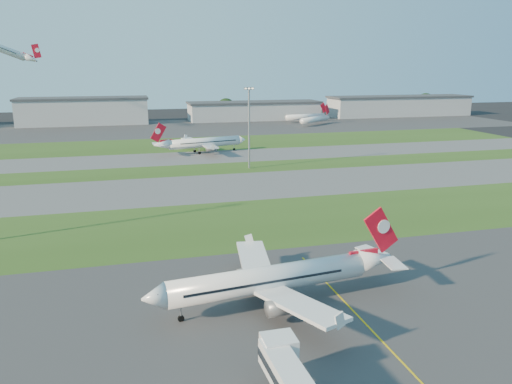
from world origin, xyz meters
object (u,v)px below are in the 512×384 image
object	(u,v)px
mini_jet_near	(315,119)
light_mast_centre	(249,123)
airliner_taxiing	(204,143)
mini_jet_far	(305,117)
airliner_parked	(271,279)

from	to	relation	value
mini_jet_near	light_mast_centre	bearing A→B (deg)	-157.50
airliner_taxiing	mini_jet_far	xyz separation A→B (m)	(75.12, 92.20, -0.57)
airliner_parked	mini_jet_far	xyz separation A→B (m)	(86.03, 219.10, -0.57)
airliner_taxiing	mini_jet_far	size ratio (longest dim) A/B	1.23
airliner_taxiing	light_mast_centre	xyz separation A→B (m)	(9.36, -33.57, 10.96)
airliner_taxiing	light_mast_centre	bearing A→B (deg)	92.79
airliner_parked	mini_jet_near	xyz separation A→B (m)	(86.07, 203.61, -0.57)
light_mast_centre	airliner_taxiing	bearing A→B (deg)	105.57
mini_jet_far	light_mast_centre	world-z (taller)	light_mast_centre
airliner_taxiing	mini_jet_far	world-z (taller)	airliner_taxiing
mini_jet_far	airliner_taxiing	bearing A→B (deg)	-141.68
light_mast_centre	airliner_parked	bearing A→B (deg)	-102.25
airliner_parked	light_mast_centre	bearing A→B (deg)	71.10
airliner_taxiing	mini_jet_near	world-z (taller)	airliner_taxiing
airliner_parked	mini_jet_near	distance (m)	221.05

